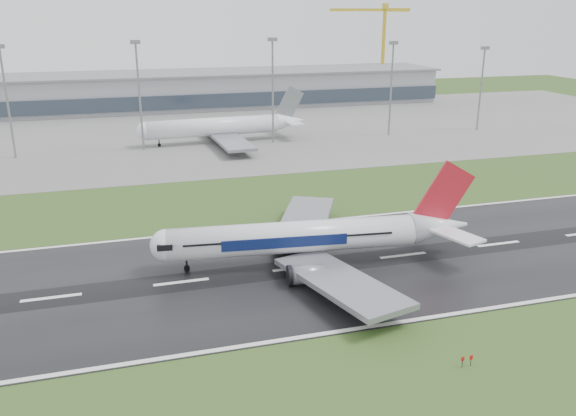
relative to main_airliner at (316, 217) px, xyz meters
name	(u,v)px	position (x,y,z in m)	size (l,w,h in m)	color
ground	(298,268)	(-3.69, -1.71, -8.43)	(520.00, 520.00, 0.00)	#2C491A
runway	(298,268)	(-3.69, -1.71, -8.38)	(400.00, 45.00, 0.10)	black
apron	(198,132)	(-3.69, 123.29, -8.39)	(400.00, 130.00, 0.08)	slate
terminal	(179,91)	(-3.69, 183.29, -0.93)	(240.00, 36.00, 15.00)	gray
main_airliner	(316,217)	(0.00, 0.00, 0.00)	(56.42, 53.73, 16.66)	silver
parked_airliner	(220,117)	(1.24, 103.62, 0.19)	(58.29, 54.27, 17.08)	white
tower_crane	(383,50)	(103.53, 198.29, 14.32)	(46.20, 2.52, 45.50)	gold
floodmast_1	(8,105)	(-62.20, 98.29, 7.58)	(0.64, 0.64, 32.02)	gray
floodmast_2	(140,99)	(-24.49, 98.29, 7.91)	(0.64, 0.64, 32.68)	gray
floodmast_3	(273,93)	(18.14, 98.29, 8.03)	(0.64, 0.64, 32.92)	gray
floodmast_4	(391,91)	(60.66, 98.29, 7.20)	(0.64, 0.64, 31.26)	gray
floodmast_5	(481,91)	(96.55, 98.29, 6.06)	(0.64, 0.64, 28.98)	gray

